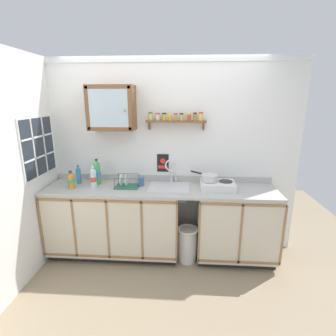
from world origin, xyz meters
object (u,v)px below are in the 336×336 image
dish_rack (126,184)px  warning_sign (163,163)px  hot_plate_stove (218,185)px  wall_cabinet (112,108)px  sink (169,189)px  bottle_juice_amber_0 (71,180)px  mug (141,181)px  trash_bin (187,244)px  saucepan (209,177)px  bottle_soda_green_1 (97,173)px  bottle_water_clear_3 (93,178)px  bottle_detergent_teal_2 (79,175)px

dish_rack → warning_sign: 0.55m
hot_plate_stove → warning_sign: warning_sign is taller
wall_cabinet → warning_sign: wall_cabinet is taller
sink → dish_rack: sink is taller
sink → bottle_juice_amber_0: sink is taller
mug → trash_bin: bearing=-16.5°
sink → hot_plate_stove: 0.59m
saucepan → warning_sign: size_ratio=1.40×
hot_plate_stove → wall_cabinet: bearing=174.1°
sink → bottle_soda_green_1: bottle_soda_green_1 is taller
bottle_water_clear_3 → mug: size_ratio=2.14×
dish_rack → wall_cabinet: bearing=141.6°
hot_plate_stove → bottle_water_clear_3: (-1.52, -0.04, 0.08)m
mug → wall_cabinet: size_ratio=0.22×
wall_cabinet → sink: bearing=-9.2°
hot_plate_stove → dish_rack: dish_rack is taller
wall_cabinet → saucepan: bearing=-5.2°
saucepan → trash_bin: saucepan is taller
bottle_juice_amber_0 → bottle_soda_green_1: 0.33m
hot_plate_stove → wall_cabinet: (-1.30, 0.13, 0.91)m
bottle_soda_green_1 → warning_sign: size_ratio=1.41×
warning_sign → trash_bin: bearing=-48.7°
wall_cabinet → trash_bin: size_ratio=1.27×
bottle_water_clear_3 → wall_cabinet: wall_cabinet is taller
saucepan → bottle_soda_green_1: (-1.41, 0.06, 0.01)m
bottle_soda_green_1 → dish_rack: (0.39, -0.09, -0.11)m
mug → bottle_water_clear_3: bearing=-170.5°
bottle_detergent_teal_2 → bottle_soda_green_1: bearing=-3.2°
bottle_water_clear_3 → mug: (0.57, 0.10, -0.07)m
saucepan → mug: size_ratio=2.63×
bottle_water_clear_3 → warning_sign: bearing=20.0°
bottle_detergent_teal_2 → bottle_water_clear_3: 0.28m
bottle_juice_amber_0 → bottle_detergent_teal_2: (0.02, 0.19, 0.01)m
mug → wall_cabinet: 0.97m
warning_sign → saucepan: bearing=-22.1°
sink → bottle_soda_green_1: bearing=176.0°
sink → saucepan: sink is taller
sink → bottle_detergent_teal_2: size_ratio=2.10×
bottle_soda_green_1 → dish_rack: bearing=-12.4°
warning_sign → sink: bearing=-67.8°
hot_plate_stove → saucepan: 0.14m
saucepan → warning_sign: (-0.59, 0.24, 0.11)m
hot_plate_stove → bottle_water_clear_3: 1.53m
sink → bottle_juice_amber_0: 1.21m
bottle_juice_amber_0 → bottle_water_clear_3: bearing=12.1°
saucepan → warning_sign: 0.64m
sink → warning_sign: size_ratio=2.13×
bottle_soda_green_1 → bottle_detergent_teal_2: bearing=176.8°
hot_plate_stove → wall_cabinet: wall_cabinet is taller
bottle_detergent_teal_2 → dish_rack: size_ratio=0.82×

